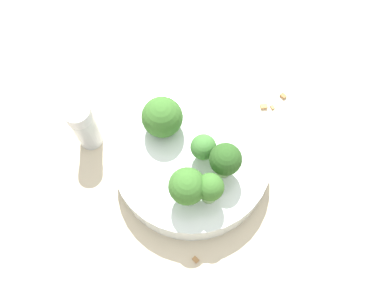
{
  "coord_description": "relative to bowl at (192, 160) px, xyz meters",
  "views": [
    {
      "loc": [
        -0.04,
        0.19,
        0.49
      ],
      "look_at": [
        0.0,
        0.0,
        0.07
      ],
      "focal_mm": 35.0,
      "sensor_mm": 36.0,
      "label": 1
    }
  ],
  "objects": [
    {
      "name": "broccoli_floret_1",
      "position": [
        -0.03,
        0.05,
        0.05
      ],
      "size": [
        0.03,
        0.03,
        0.05
      ],
      "color": "#84AD66",
      "rests_on": "bowl"
    },
    {
      "name": "almond_crumb_0",
      "position": [
        -0.11,
        -0.14,
        -0.02
      ],
      "size": [
        0.01,
        0.01,
        0.01
      ],
      "primitive_type": "cube",
      "rotation": [
        0.0,
        0.0,
        2.44
      ],
      "color": "olive",
      "rests_on": "ground_plane"
    },
    {
      "name": "bowl",
      "position": [
        0.0,
        0.0,
        0.0
      ],
      "size": [
        0.21,
        0.21,
        0.04
      ],
      "primitive_type": "cylinder",
      "color": "silver",
      "rests_on": "ground_plane"
    },
    {
      "name": "broccoli_floret_2",
      "position": [
        -0.01,
        0.0,
        0.05
      ],
      "size": [
        0.03,
        0.03,
        0.04
      ],
      "color": "#7A9E5B",
      "rests_on": "bowl"
    },
    {
      "name": "ground_plane",
      "position": [
        0.0,
        0.0,
        -0.02
      ],
      "size": [
        3.0,
        3.0,
        0.0
      ],
      "primitive_type": "plane",
      "color": "beige"
    },
    {
      "name": "pepper_shaker",
      "position": [
        0.15,
        -0.01,
        0.02
      ],
      "size": [
        0.03,
        0.03,
        0.08
      ],
      "color": "#B2B7BC",
      "rests_on": "ground_plane"
    },
    {
      "name": "broccoli_floret_4",
      "position": [
        -0.04,
        0.02,
        0.06
      ],
      "size": [
        0.04,
        0.04,
        0.06
      ],
      "color": "#84AD66",
      "rests_on": "bowl"
    },
    {
      "name": "broccoli_floret_3",
      "position": [
        -0.01,
        0.06,
        0.06
      ],
      "size": [
        0.04,
        0.04,
        0.06
      ],
      "color": "#8EB770",
      "rests_on": "bowl"
    },
    {
      "name": "almond_crumb_4",
      "position": [
        -0.08,
        -0.08,
        -0.02
      ],
      "size": [
        0.01,
        0.01,
        0.01
      ],
      "primitive_type": "cube",
      "rotation": [
        0.0,
        0.0,
        2.17
      ],
      "color": "tan",
      "rests_on": "ground_plane"
    },
    {
      "name": "broccoli_floret_0",
      "position": [
        0.05,
        -0.03,
        0.05
      ],
      "size": [
        0.05,
        0.05,
        0.05
      ],
      "color": "#8EB770",
      "rests_on": "bowl"
    },
    {
      "name": "almond_crumb_3",
      "position": [
        -0.1,
        -0.12,
        -0.02
      ],
      "size": [
        0.01,
        0.01,
        0.01
      ],
      "primitive_type": "cube",
      "rotation": [
        0.0,
        0.0,
        5.26
      ],
      "color": "#AD7F4C",
      "rests_on": "ground_plane"
    },
    {
      "name": "almond_crumb_2",
      "position": [
        -0.09,
        -0.12,
        -0.02
      ],
      "size": [
        0.01,
        0.01,
        0.01
      ],
      "primitive_type": "cube",
      "rotation": [
        0.0,
        0.0,
        3.45
      ],
      "color": "#AD7F4C",
      "rests_on": "ground_plane"
    },
    {
      "name": "almond_crumb_1",
      "position": [
        -0.03,
        0.12,
        -0.02
      ],
      "size": [
        0.01,
        0.01,
        0.01
      ],
      "primitive_type": "cube",
      "rotation": [
        0.0,
        0.0,
        5.7
      ],
      "color": "olive",
      "rests_on": "ground_plane"
    }
  ]
}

